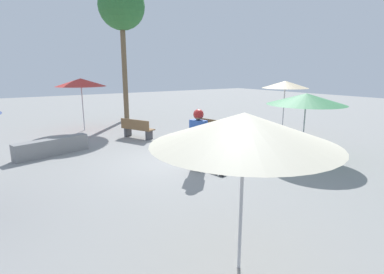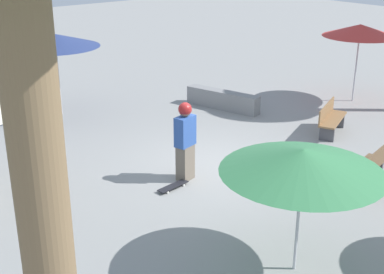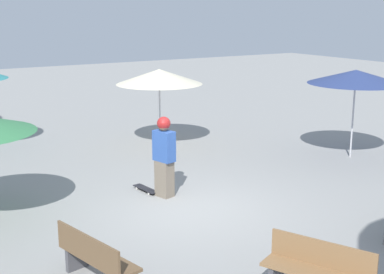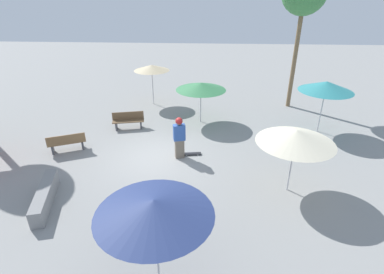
# 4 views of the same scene
# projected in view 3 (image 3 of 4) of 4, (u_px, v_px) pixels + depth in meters

# --- Properties ---
(ground_plane) EXTENTS (60.00, 60.00, 0.00)m
(ground_plane) POSITION_uv_depth(u_px,v_px,m) (189.00, 209.00, 11.34)
(ground_plane) COLOR gray
(skater_main) EXTENTS (0.39, 0.54, 1.84)m
(skater_main) POSITION_uv_depth(u_px,v_px,m) (164.00, 154.00, 11.89)
(skater_main) COLOR #726656
(skater_main) RESTS_ON ground_plane
(skateboard) EXTENTS (0.30, 0.82, 0.07)m
(skateboard) POSITION_uv_depth(u_px,v_px,m) (146.00, 189.00, 12.42)
(skateboard) COLOR black
(skateboard) RESTS_ON ground_plane
(bench_near) EXTENTS (1.05, 1.64, 0.85)m
(bench_near) POSITION_uv_depth(u_px,v_px,m) (318.00, 271.00, 7.75)
(bench_near) COLOR #47474C
(bench_near) RESTS_ON ground_plane
(bench_far) EXTENTS (0.78, 1.66, 0.85)m
(bench_far) POSITION_uv_depth(u_px,v_px,m) (96.00, 258.00, 8.16)
(bench_far) COLOR #47474C
(bench_far) RESTS_ON ground_plane
(shade_umbrella_cream) EXTENTS (2.62, 2.62, 2.37)m
(shade_umbrella_cream) POSITION_uv_depth(u_px,v_px,m) (159.00, 77.00, 16.08)
(shade_umbrella_cream) COLOR #B7B7BC
(shade_umbrella_cream) RESTS_ON ground_plane
(shade_umbrella_navy) EXTENTS (2.65, 2.65, 2.50)m
(shade_umbrella_navy) POSITION_uv_depth(u_px,v_px,m) (356.00, 77.00, 14.77)
(shade_umbrella_navy) COLOR #B7B7BC
(shade_umbrella_navy) RESTS_ON ground_plane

